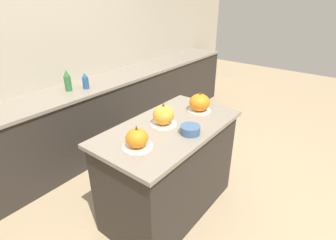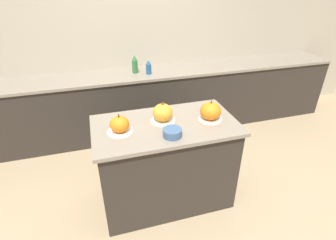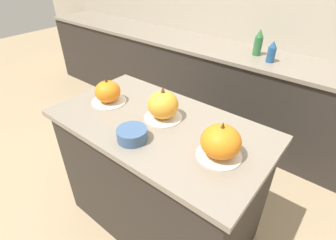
% 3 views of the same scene
% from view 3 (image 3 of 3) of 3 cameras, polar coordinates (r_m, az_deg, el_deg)
% --- Properties ---
extents(ground_plane, '(12.00, 12.00, 0.00)m').
position_cam_3_polar(ground_plane, '(2.18, -1.63, -20.80)').
color(ground_plane, tan).
extents(wall_back, '(8.00, 0.06, 2.50)m').
position_cam_3_polar(wall_back, '(2.89, 22.79, 20.72)').
color(wall_back, '#B2A893').
rests_on(wall_back, ground_plane).
extents(kitchen_island, '(1.32, 0.72, 0.91)m').
position_cam_3_polar(kitchen_island, '(1.83, -1.86, -12.40)').
color(kitchen_island, '#2D2823').
rests_on(kitchen_island, ground_plane).
extents(back_counter, '(6.00, 0.60, 0.92)m').
position_cam_3_polar(back_counter, '(2.85, 17.19, 4.47)').
color(back_counter, '#2D2823').
rests_on(back_counter, ground_plane).
extents(pumpkin_cake_left, '(0.23, 0.23, 0.18)m').
position_cam_3_polar(pumpkin_cake_left, '(1.75, -12.97, 5.87)').
color(pumpkin_cake_left, silver).
rests_on(pumpkin_cake_left, kitchen_island).
extents(pumpkin_cake_center, '(0.23, 0.23, 0.21)m').
position_cam_3_polar(pumpkin_cake_center, '(1.53, -1.09, 3.14)').
color(pumpkin_cake_center, silver).
rests_on(pumpkin_cake_center, kitchen_island).
extents(pumpkin_cake_right, '(0.23, 0.23, 0.20)m').
position_cam_3_polar(pumpkin_cake_right, '(1.28, 11.39, -4.78)').
color(pumpkin_cake_right, silver).
rests_on(pumpkin_cake_right, kitchen_island).
extents(bottle_tall, '(0.08, 0.08, 0.24)m').
position_cam_3_polar(bottle_tall, '(2.65, 19.07, 15.63)').
color(bottle_tall, '#2D6B38').
rests_on(bottle_tall, back_counter).
extents(bottle_short, '(0.07, 0.07, 0.19)m').
position_cam_3_polar(bottle_short, '(2.52, 21.65, 13.60)').
color(bottle_short, '#235184').
rests_on(bottle_short, back_counter).
extents(mixing_bowl, '(0.16, 0.16, 0.07)m').
position_cam_3_polar(mixing_bowl, '(1.40, -7.92, -3.08)').
color(mixing_bowl, '#3D5B84').
rests_on(mixing_bowl, kitchen_island).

